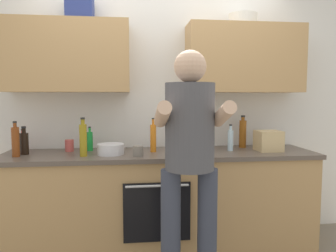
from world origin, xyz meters
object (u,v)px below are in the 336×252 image
at_px(bottle_hotsauce, 23,143).
at_px(bottle_syrup, 243,133).
at_px(cup_ceramic, 69,146).
at_px(grocery_bag_bread, 268,141).
at_px(bottle_soda, 90,141).
at_px(cup_stoneware, 138,151).
at_px(bottle_juice, 153,138).
at_px(bottle_vinegar, 16,141).
at_px(mixing_bowl, 111,149).
at_px(bottle_water, 230,140).
at_px(person_standing, 190,153).
at_px(knife_block, 202,138).
at_px(bottle_oil, 83,139).
at_px(bottle_soy, 24,143).
at_px(cup_tea, 197,143).

distance_m(bottle_hotsauce, bottle_syrup, 2.09).
distance_m(cup_ceramic, grocery_bag_bread, 1.86).
distance_m(bottle_soda, cup_stoneware, 0.55).
bearing_deg(cup_ceramic, bottle_juice, -8.90).
bearing_deg(bottle_vinegar, mixing_bowl, 1.06).
distance_m(bottle_vinegar, bottle_water, 1.90).
bearing_deg(bottle_soda, bottle_water, -6.36).
relative_size(bottle_vinegar, bottle_soda, 1.32).
bearing_deg(person_standing, knife_block, 71.44).
xyz_separation_m(person_standing, bottle_syrup, (0.71, 0.93, 0.02)).
relative_size(person_standing, mixing_bowl, 7.30).
relative_size(bottle_soda, mixing_bowl, 0.97).
bearing_deg(bottle_hotsauce, person_standing, -32.85).
height_order(bottle_hotsauce, bottle_oil, bottle_oil).
distance_m(bottle_oil, grocery_bag_bread, 1.69).
distance_m(bottle_soy, bottle_soda, 0.56).
height_order(cup_ceramic, cup_tea, cup_ceramic).
height_order(bottle_juice, mixing_bowl, bottle_juice).
height_order(bottle_hotsauce, grocery_bag_bread, bottle_hotsauce).
distance_m(cup_tea, mixing_bowl, 0.86).
distance_m(bottle_hotsauce, bottle_water, 1.91).
height_order(bottle_oil, bottle_syrup, bottle_oil).
xyz_separation_m(bottle_vinegar, bottle_syrup, (2.08, 0.26, 0.01)).
relative_size(bottle_soy, cup_ceramic, 2.29).
distance_m(bottle_vinegar, knife_block, 1.63).
height_order(cup_stoneware, cup_tea, cup_tea).
relative_size(bottle_soy, mixing_bowl, 1.06).
xyz_separation_m(bottle_hotsauce, bottle_vinegar, (0.01, -0.22, 0.05)).
height_order(bottle_water, cup_stoneware, bottle_water).
bearing_deg(bottle_soy, cup_stoneware, -11.54).
bearing_deg(mixing_bowl, cup_ceramic, 151.92).
bearing_deg(mixing_bowl, cup_tea, 17.41).
relative_size(person_standing, bottle_juice, 5.50).
bearing_deg(bottle_soy, bottle_soda, 13.14).
bearing_deg(bottle_water, cup_stoneware, -168.06).
bearing_deg(bottle_soy, bottle_vinegar, -109.23).
bearing_deg(cup_ceramic, person_standing, -42.63).
xyz_separation_m(bottle_soy, cup_tea, (1.58, 0.17, -0.05)).
height_order(bottle_soda, cup_stoneware, bottle_soda).
distance_m(bottle_oil, bottle_soda, 0.28).
bearing_deg(bottle_juice, bottle_hotsauce, 174.29).
relative_size(bottle_vinegar, mixing_bowl, 1.28).
distance_m(bottle_juice, grocery_bag_bread, 1.08).
distance_m(bottle_soy, bottle_juice, 1.14).
bearing_deg(mixing_bowl, cup_stoneware, -25.50).
height_order(bottle_soda, cup_ceramic, bottle_soda).
distance_m(cup_stoneware, knife_block, 0.64).
height_order(cup_stoneware, grocery_bag_bread, grocery_bag_bread).
xyz_separation_m(bottle_vinegar, bottle_soda, (0.59, 0.23, -0.04)).
height_order(bottle_hotsauce, bottle_juice, bottle_juice).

